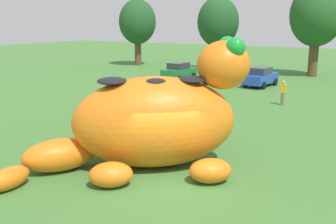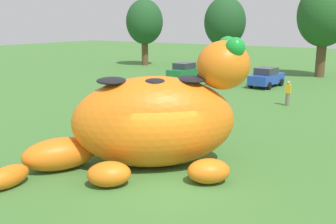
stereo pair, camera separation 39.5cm
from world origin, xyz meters
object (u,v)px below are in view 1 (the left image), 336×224
car_green (179,71)px  car_blue (261,77)px  spectator_by_cars (199,115)px  spectator_wandering (283,93)px  spectator_mid_field (213,127)px  giant_inflatable_creature (154,121)px  car_black (220,74)px

car_green → car_blue: 8.22m
spectator_by_cars → spectator_wandering: 9.03m
spectator_mid_field → spectator_by_cars: (-1.70, 1.83, 0.00)m
car_green → spectator_by_cars: size_ratio=2.45×
giant_inflatable_creature → spectator_mid_field: bearing=77.8°
spectator_wandering → car_green: bearing=151.1°
spectator_by_cars → car_blue: bearing=97.0°
spectator_by_cars → car_black: bearing=110.3°
spectator_mid_field → car_blue: bearing=101.7°
spectator_mid_field → spectator_wandering: bearing=88.5°
car_green → spectator_mid_field: (11.87, -17.35, -0.01)m
giant_inflatable_creature → spectator_mid_field: size_ratio=5.24×
car_green → spectator_by_cars: bearing=-56.8°
giant_inflatable_creature → spectator_mid_field: (0.81, 3.73, -1.01)m
spectator_mid_field → spectator_by_cars: bearing=132.9°
giant_inflatable_creature → car_black: (-6.73, 21.33, -1.00)m
spectator_mid_field → car_green: bearing=124.4°
car_blue → spectator_wandering: (3.94, -6.98, -0.01)m
spectator_mid_field → car_black: bearing=113.2°
car_blue → spectator_wandering: size_ratio=2.48×
car_black → spectator_mid_field: 19.14m
spectator_mid_field → spectator_by_cars: 2.50m
giant_inflatable_creature → car_black: 22.39m
giant_inflatable_creature → spectator_by_cars: size_ratio=5.24×
giant_inflatable_creature → spectator_wandering: (1.10, 14.38, -1.01)m
spectator_mid_field → spectator_by_cars: same height
spectator_wandering → spectator_by_cars: bearing=-102.7°
car_green → spectator_wandering: size_ratio=2.45×
car_black → spectator_wandering: size_ratio=2.41×
giant_inflatable_creature → spectator_wandering: size_ratio=5.24×
car_green → car_black: 4.34m
car_green → spectator_mid_field: bearing=-55.6°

